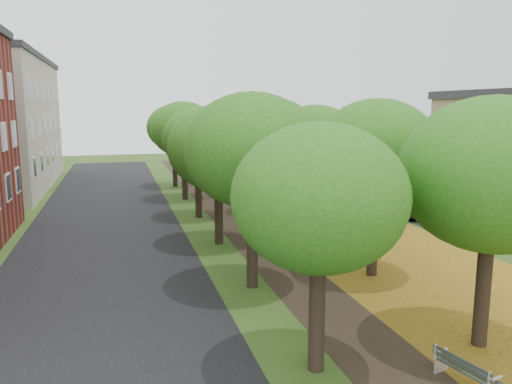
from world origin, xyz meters
TOP-DOWN VIEW (x-y plane):
  - ground at (0.00, 0.00)m, footprint 120.00×120.00m
  - street_asphalt at (-7.50, 15.00)m, footprint 8.00×70.00m
  - footpath at (0.00, 15.00)m, footprint 3.20×70.00m
  - leaf_verge at (5.00, 15.00)m, footprint 7.50×70.00m
  - parking_lot at (13.50, 16.00)m, footprint 9.00×16.00m
  - tree_row_west at (-2.20, 15.00)m, footprint 4.40×34.40m
  - tree_row_east at (2.60, 15.00)m, footprint 4.40×34.40m
  - bench at (0.84, -1.67)m, footprint 0.83×1.67m
  - car_silver at (11.49, 11.37)m, footprint 4.14×2.82m
  - car_red at (11.81, 12.85)m, footprint 3.79×1.49m
  - car_grey at (11.00, 14.34)m, footprint 4.66×2.53m
  - car_white at (11.00, 19.93)m, footprint 5.77×4.22m

SIDE VIEW (x-z plane):
  - ground at x=0.00m, z-range 0.00..0.00m
  - street_asphalt at x=-7.50m, z-range 0.00..0.01m
  - parking_lot at x=13.50m, z-range 0.00..0.01m
  - footpath at x=0.00m, z-range 0.00..0.01m
  - leaf_verge at x=5.00m, z-range 0.00..0.01m
  - bench at x=0.84m, z-range 0.02..0.77m
  - car_red at x=11.81m, z-range 0.00..1.23m
  - car_grey at x=11.00m, z-range 0.00..1.28m
  - car_silver at x=11.49m, z-range 0.00..1.31m
  - car_white at x=11.00m, z-range 0.00..1.46m
  - tree_row_west at x=-2.20m, z-range 1.36..7.85m
  - tree_row_east at x=2.60m, z-range 1.36..7.85m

